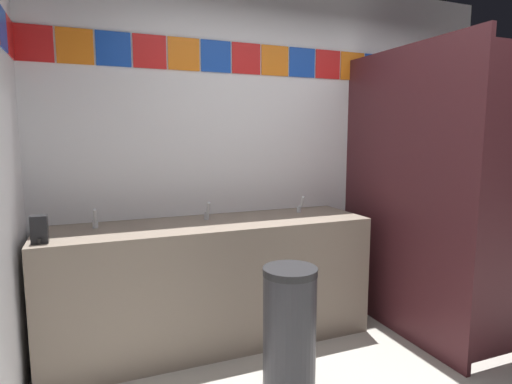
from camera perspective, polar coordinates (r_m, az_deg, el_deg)
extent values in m
cube|color=silver|center=(3.52, 4.03, 5.57)|extent=(3.90, 0.08, 2.74)
cube|color=red|center=(3.19, -28.08, 17.50)|extent=(0.23, 0.01, 0.23)
cube|color=orange|center=(3.18, -23.49, 17.81)|extent=(0.23, 0.01, 0.23)
cube|color=#1947B7|center=(3.18, -18.88, 18.00)|extent=(0.23, 0.01, 0.23)
cube|color=red|center=(3.21, -14.31, 18.09)|extent=(0.23, 0.01, 0.23)
cube|color=orange|center=(3.25, -9.83, 18.07)|extent=(0.23, 0.01, 0.23)
cube|color=#1947B7|center=(3.31, -5.49, 17.95)|extent=(0.23, 0.01, 0.23)
cube|color=red|center=(3.39, -1.34, 17.75)|extent=(0.23, 0.01, 0.23)
cube|color=orange|center=(3.48, 2.60, 17.47)|extent=(0.23, 0.01, 0.23)
cube|color=#1947B7|center=(3.58, 6.31, 17.14)|extent=(0.23, 0.01, 0.23)
cube|color=red|center=(3.70, 9.79, 16.77)|extent=(0.23, 0.01, 0.23)
cube|color=orange|center=(3.83, 13.02, 16.37)|extent=(0.23, 0.01, 0.23)
cube|color=#1947B7|center=(3.98, 16.01, 15.96)|extent=(0.23, 0.01, 0.23)
cube|color=red|center=(4.13, 18.78, 15.53)|extent=(0.23, 0.01, 0.23)
cube|color=orange|center=(4.29, 21.34, 15.11)|extent=(0.23, 0.01, 0.23)
cube|color=#1947B7|center=(4.45, 23.71, 14.69)|extent=(0.23, 0.01, 0.23)
cube|color=red|center=(4.63, 25.89, 14.28)|extent=(0.23, 0.01, 0.23)
cube|color=#1947B7|center=(2.85, -31.31, 18.59)|extent=(0.01, 0.23, 0.23)
cube|color=red|center=(3.09, -30.55, 17.70)|extent=(0.01, 0.23, 0.23)
cube|color=gray|center=(3.11, -6.08, -12.18)|extent=(2.29, 0.62, 0.89)
cube|color=gray|center=(3.27, -7.59, -3.84)|extent=(2.29, 0.03, 0.08)
cylinder|color=silver|center=(2.87, -20.96, -6.26)|extent=(0.34, 0.34, 0.10)
cylinder|color=silver|center=(2.97, -6.03, -5.30)|extent=(0.34, 0.34, 0.10)
cylinder|color=silver|center=(3.26, 7.02, -4.15)|extent=(0.34, 0.34, 0.10)
cylinder|color=silver|center=(2.99, -21.09, -4.15)|extent=(0.04, 0.04, 0.05)
cylinder|color=silver|center=(2.92, -21.14, -3.00)|extent=(0.02, 0.06, 0.09)
cylinder|color=silver|center=(3.09, -6.77, -3.30)|extent=(0.04, 0.04, 0.05)
cylinder|color=silver|center=(3.03, -6.54, -2.17)|extent=(0.02, 0.06, 0.09)
cylinder|color=silver|center=(3.36, 5.89, -2.37)|extent=(0.04, 0.04, 0.05)
cylinder|color=silver|center=(3.31, 6.31, -1.32)|extent=(0.02, 0.06, 0.09)
cube|color=black|center=(2.70, -27.47, -4.55)|extent=(0.09, 0.07, 0.16)
cylinder|color=black|center=(2.66, -27.48, -6.01)|extent=(0.02, 0.02, 0.03)
cube|color=#471E23|center=(3.28, 19.15, -0.29)|extent=(0.04, 1.37, 2.14)
cylinder|color=silver|center=(2.82, 28.43, 0.15)|extent=(0.02, 0.02, 0.10)
cylinder|color=white|center=(4.05, 23.28, -11.64)|extent=(0.38, 0.38, 0.40)
torus|color=white|center=(3.99, 23.45, -8.72)|extent=(0.39, 0.39, 0.05)
cube|color=white|center=(4.09, 21.47, -5.96)|extent=(0.34, 0.17, 0.34)
cylinder|color=#333338|center=(2.50, 4.59, -19.18)|extent=(0.30, 0.30, 0.74)
cylinder|color=#262628|center=(2.35, 4.69, -10.73)|extent=(0.31, 0.31, 0.04)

